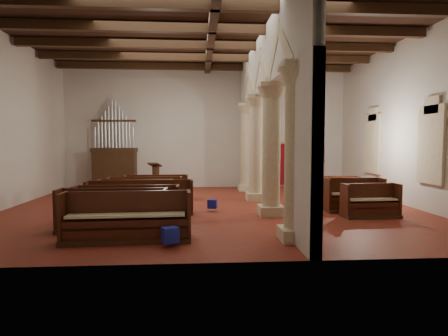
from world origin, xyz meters
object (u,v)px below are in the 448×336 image
(pipe_organ, at_px, (115,161))
(lectern, at_px, (156,179))
(aisle_pew_0, at_px, (370,206))
(nave_pew_0, at_px, (127,225))
(processional_banner, at_px, (319,172))

(pipe_organ, relative_size, lectern, 3.27)
(aisle_pew_0, bearing_deg, nave_pew_0, -163.63)
(pipe_organ, height_order, lectern, pipe_organ)
(lectern, bearing_deg, pipe_organ, 179.61)
(lectern, distance_m, processional_banner, 8.13)
(lectern, relative_size, aisle_pew_0, 0.78)
(nave_pew_0, bearing_deg, aisle_pew_0, 15.97)
(pipe_organ, distance_m, nave_pew_0, 10.14)
(lectern, bearing_deg, processional_banner, 31.05)
(pipe_organ, relative_size, processional_banner, 2.02)
(processional_banner, height_order, aisle_pew_0, processional_banner)
(pipe_organ, distance_m, lectern, 2.42)
(pipe_organ, bearing_deg, aisle_pew_0, -39.05)
(pipe_organ, distance_m, aisle_pew_0, 11.97)
(nave_pew_0, bearing_deg, lectern, 89.67)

